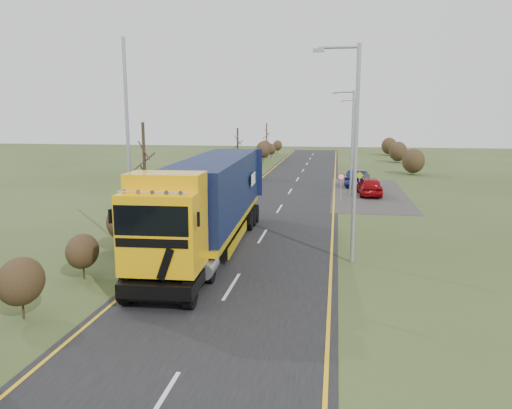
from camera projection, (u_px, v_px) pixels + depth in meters
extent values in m
plane|color=#35431C|center=(250.00, 257.00, 22.84)|extent=(160.00, 160.00, 0.00)
cube|color=black|center=(276.00, 215.00, 32.55)|extent=(8.00, 120.00, 0.02)
cube|color=#33302D|center=(368.00, 193.00, 41.25)|extent=(6.00, 18.00, 0.02)
cube|color=gold|center=(221.00, 212.00, 33.13)|extent=(0.12, 116.00, 0.01)
cube|color=gold|center=(333.00, 216.00, 31.97)|extent=(0.12, 116.00, 0.01)
cube|color=silver|center=(158.00, 406.00, 11.18)|extent=(0.12, 3.00, 0.01)
cube|color=silver|center=(232.00, 286.00, 18.95)|extent=(0.12, 3.00, 0.01)
cube|color=silver|center=(262.00, 236.00, 26.72)|extent=(0.12, 3.00, 0.01)
cube|color=silver|center=(279.00, 209.00, 34.49)|extent=(0.12, 3.00, 0.01)
cube|color=silver|center=(290.00, 191.00, 42.26)|extent=(0.12, 3.00, 0.01)
cube|color=silver|center=(298.00, 179.00, 50.03)|extent=(0.12, 3.00, 0.01)
cube|color=silver|center=(303.00, 170.00, 57.80)|extent=(0.12, 3.00, 0.01)
cube|color=silver|center=(307.00, 164.00, 65.58)|extent=(0.12, 3.00, 0.01)
cube|color=silver|center=(310.00, 159.00, 73.35)|extent=(0.12, 3.00, 0.01)
cube|color=silver|center=(313.00, 154.00, 81.12)|extent=(0.12, 3.00, 0.01)
ellipsoid|color=black|center=(21.00, 281.00, 15.78)|extent=(1.34, 1.74, 1.54)
ellipsoid|color=black|center=(82.00, 251.00, 19.70)|extent=(1.21, 1.57, 1.39)
ellipsoid|color=black|center=(124.00, 221.00, 23.52)|extent=(1.58, 2.06, 1.82)
ellipsoid|color=black|center=(155.00, 200.00, 27.34)|extent=(1.96, 2.55, 2.25)
ellipsoid|color=black|center=(177.00, 191.00, 31.25)|extent=(1.83, 2.38, 2.10)
ellipsoid|color=black|center=(196.00, 189.00, 35.20)|extent=(1.37, 1.78, 1.57)
ellipsoid|color=black|center=(209.00, 183.00, 39.13)|extent=(1.20, 1.56, 1.38)
ellipsoid|color=black|center=(222.00, 173.00, 42.94)|extent=(1.55, 2.02, 1.78)
ellipsoid|color=black|center=(230.00, 164.00, 46.78)|extent=(1.95, 2.53, 2.24)
ellipsoid|color=black|center=(240.00, 161.00, 50.65)|extent=(1.85, 2.41, 2.13)
ellipsoid|color=black|center=(245.00, 162.00, 54.65)|extent=(1.40, 1.81, 1.61)
ellipsoid|color=black|center=(253.00, 160.00, 58.53)|extent=(1.19, 1.55, 1.37)
ellipsoid|color=black|center=(256.00, 155.00, 62.40)|extent=(1.52, 1.97, 1.75)
ellipsoid|color=black|center=(263.00, 150.00, 66.17)|extent=(1.93, 2.51, 2.22)
ellipsoid|color=black|center=(265.00, 148.00, 70.12)|extent=(1.88, 2.44, 2.16)
ellipsoid|color=black|center=(271.00, 149.00, 74.02)|extent=(1.43, 1.85, 1.64)
ellipsoid|color=black|center=(272.00, 149.00, 78.01)|extent=(1.19, 1.55, 1.37)
ellipsoid|color=black|center=(278.00, 145.00, 81.78)|extent=(1.49, 1.93, 1.71)
cylinder|color=#34261A|center=(145.00, 178.00, 27.21)|extent=(0.18, 0.18, 6.05)
cylinder|color=#34261A|center=(238.00, 152.00, 52.55)|extent=(0.18, 0.18, 5.06)
cylinder|color=#34261A|center=(267.00, 141.00, 73.91)|extent=(0.18, 0.18, 5.15)
cube|color=black|center=(174.00, 270.00, 18.56)|extent=(2.77, 4.99, 0.48)
cube|color=#FFB70B|center=(164.00, 230.00, 17.32)|extent=(2.76, 2.46, 2.76)
cube|color=black|center=(154.00, 294.00, 16.58)|extent=(2.66, 0.25, 0.58)
cube|color=black|center=(139.00, 263.00, 16.40)|extent=(0.64, 0.05, 1.14)
cube|color=black|center=(165.00, 264.00, 16.26)|extent=(0.64, 0.05, 1.14)
cube|color=black|center=(151.00, 221.00, 16.10)|extent=(2.49, 0.18, 1.01)
cube|color=black|center=(151.00, 243.00, 16.21)|extent=(2.44, 0.14, 0.30)
cube|color=#FFB70B|center=(166.00, 181.00, 17.38)|extent=(2.72, 1.61, 0.59)
cylinder|color=silver|center=(153.00, 192.00, 16.18)|extent=(2.34, 0.17, 0.06)
cube|color=black|center=(110.00, 216.00, 16.57)|extent=(0.09, 0.12, 0.48)
cube|color=black|center=(198.00, 219.00, 16.09)|extent=(0.09, 0.12, 0.48)
cylinder|color=gray|center=(147.00, 264.00, 19.16)|extent=(0.66, 1.41, 0.59)
cylinder|color=gray|center=(209.00, 267.00, 18.77)|extent=(0.66, 1.41, 0.59)
cube|color=gold|center=(217.00, 218.00, 25.16)|extent=(3.27, 13.48, 0.25)
cube|color=black|center=(217.00, 187.00, 24.88)|extent=(3.23, 13.06, 2.92)
cube|color=#0E153C|center=(241.00, 172.00, 31.18)|extent=(2.63, 0.18, 2.92)
cube|color=#0E153C|center=(176.00, 212.00, 18.57)|extent=(2.63, 0.18, 2.92)
cube|color=black|center=(233.00, 214.00, 29.19)|extent=(2.62, 3.93, 0.37)
cube|color=gold|center=(187.00, 236.00, 24.46)|extent=(0.32, 5.83, 0.48)
cube|color=gold|center=(238.00, 238.00, 24.06)|extent=(0.32, 5.83, 0.48)
cylinder|color=black|center=(127.00, 289.00, 17.12)|extent=(0.39, 1.12, 1.10)
cylinder|color=black|center=(190.00, 293.00, 16.77)|extent=(0.39, 1.12, 1.10)
cylinder|color=black|center=(155.00, 266.00, 19.70)|extent=(0.39, 1.12, 1.10)
cylinder|color=black|center=(209.00, 269.00, 19.35)|extent=(0.39, 1.12, 1.10)
cylinder|color=black|center=(211.00, 219.00, 28.46)|extent=(0.39, 1.12, 1.10)
cylinder|color=black|center=(249.00, 221.00, 28.11)|extent=(0.39, 1.12, 1.10)
cylinder|color=black|center=(215.00, 216.00, 29.49)|extent=(0.39, 1.12, 1.10)
cylinder|color=black|center=(253.00, 217.00, 29.14)|extent=(0.39, 1.12, 1.10)
cylinder|color=black|center=(220.00, 212.00, 30.52)|extent=(0.39, 1.12, 1.10)
cylinder|color=black|center=(255.00, 213.00, 30.17)|extent=(0.39, 1.12, 1.10)
imported|color=maroon|center=(370.00, 186.00, 40.06)|extent=(2.01, 4.51, 1.50)
imported|color=#0B133E|center=(358.00, 178.00, 45.17)|extent=(2.45, 4.67, 1.46)
cylinder|color=#999C9E|center=(355.00, 157.00, 21.30)|extent=(0.18, 0.18, 9.35)
cylinder|color=#999C9E|center=(339.00, 47.00, 20.62)|extent=(1.66, 0.12, 0.12)
cube|color=#999C9E|center=(319.00, 50.00, 20.77)|extent=(0.47, 0.19, 0.15)
cylinder|color=#999C9E|center=(352.00, 144.00, 39.56)|extent=(0.18, 0.18, 8.31)
cylinder|color=#999C9E|center=(344.00, 92.00, 38.96)|extent=(1.48, 0.12, 0.12)
cube|color=#999C9E|center=(335.00, 93.00, 39.09)|extent=(0.42, 0.17, 0.13)
cylinder|color=#999C9E|center=(354.00, 134.00, 60.32)|extent=(0.18, 0.18, 8.21)
cylinder|color=#999C9E|center=(349.00, 101.00, 59.73)|extent=(1.46, 0.12, 0.12)
cube|color=#999C9E|center=(343.00, 101.00, 59.86)|extent=(0.41, 0.16, 0.13)
cylinder|color=#999C9E|center=(128.00, 150.00, 22.53)|extent=(0.16, 0.16, 9.79)
cylinder|color=#999C9E|center=(341.00, 188.00, 37.90)|extent=(0.08, 0.08, 1.81)
cylinder|color=red|center=(341.00, 177.00, 37.71)|extent=(0.58, 0.04, 0.58)
cylinder|color=white|center=(341.00, 177.00, 37.69)|extent=(0.43, 0.02, 0.43)
cylinder|color=#999C9E|center=(359.00, 184.00, 42.61)|extent=(0.08, 0.08, 1.24)
cube|color=#D0C10B|center=(360.00, 175.00, 42.43)|extent=(0.63, 0.04, 0.63)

